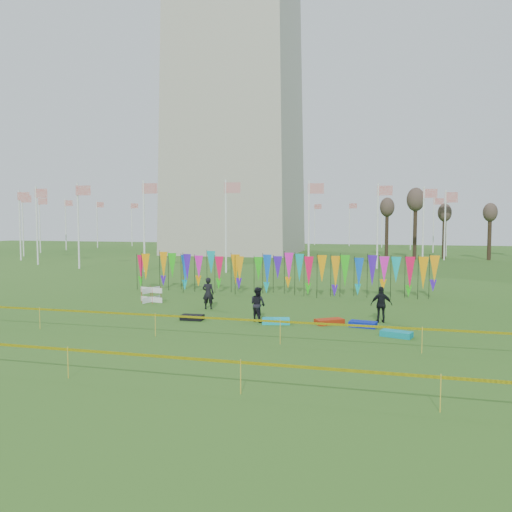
% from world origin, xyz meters
% --- Properties ---
extents(ground, '(160.00, 160.00, 0.00)m').
position_xyz_m(ground, '(0.00, 0.00, 0.00)').
color(ground, '#295618').
rests_on(ground, ground).
extents(flagpole_ring, '(57.40, 56.16, 8.00)m').
position_xyz_m(flagpole_ring, '(-14.00, 48.00, 4.00)').
color(flagpole_ring, white).
rests_on(flagpole_ring, ground).
extents(banner_row, '(18.64, 0.64, 2.42)m').
position_xyz_m(banner_row, '(0.28, 9.26, 1.54)').
color(banner_row, black).
rests_on(banner_row, ground).
extents(caution_tape_near, '(26.00, 0.02, 0.90)m').
position_xyz_m(caution_tape_near, '(-0.22, -2.65, 0.78)').
color(caution_tape_near, '#EBDC04').
rests_on(caution_tape_near, ground).
extents(caution_tape_far, '(26.00, 0.02, 0.90)m').
position_xyz_m(caution_tape_far, '(-0.22, -7.98, 0.78)').
color(caution_tape_far, '#EBDC04').
rests_on(caution_tape_far, ground).
extents(box_kite, '(0.75, 0.75, 0.83)m').
position_xyz_m(box_kite, '(-5.70, 4.74, 0.42)').
color(box_kite, '#B70D19').
rests_on(box_kite, ground).
extents(person_left, '(0.64, 0.51, 1.60)m').
position_xyz_m(person_left, '(-1.97, 3.54, 0.80)').
color(person_left, black).
rests_on(person_left, ground).
extents(person_mid, '(0.88, 0.78, 1.53)m').
position_xyz_m(person_mid, '(1.25, 1.09, 0.77)').
color(person_mid, black).
rests_on(person_mid, ground).
extents(person_right, '(0.98, 0.64, 1.57)m').
position_xyz_m(person_right, '(6.50, 2.30, 0.79)').
color(person_right, black).
rests_on(person_right, ground).
extents(kite_bag_turquoise, '(1.27, 0.83, 0.24)m').
position_xyz_m(kite_bag_turquoise, '(2.12, 0.84, 0.12)').
color(kite_bag_turquoise, '#0DB7CE').
rests_on(kite_bag_turquoise, ground).
extents(kite_bag_blue, '(1.19, 0.76, 0.23)m').
position_xyz_m(kite_bag_blue, '(5.78, 1.12, 0.12)').
color(kite_bag_blue, '#0A1FAC').
rests_on(kite_bag_blue, ground).
extents(kite_bag_red, '(1.31, 1.16, 0.22)m').
position_xyz_m(kite_bag_red, '(4.35, 1.35, 0.11)').
color(kite_bag_red, '#AF2A0B').
rests_on(kite_bag_red, ground).
extents(kite_bag_black, '(1.02, 0.62, 0.23)m').
position_xyz_m(kite_bag_black, '(-1.69, 0.70, 0.11)').
color(kite_bag_black, black).
rests_on(kite_bag_black, ground).
extents(kite_bag_teal, '(1.27, 0.88, 0.22)m').
position_xyz_m(kite_bag_teal, '(7.10, -0.38, 0.11)').
color(kite_bag_teal, '#0B92A0').
rests_on(kite_bag_teal, ground).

